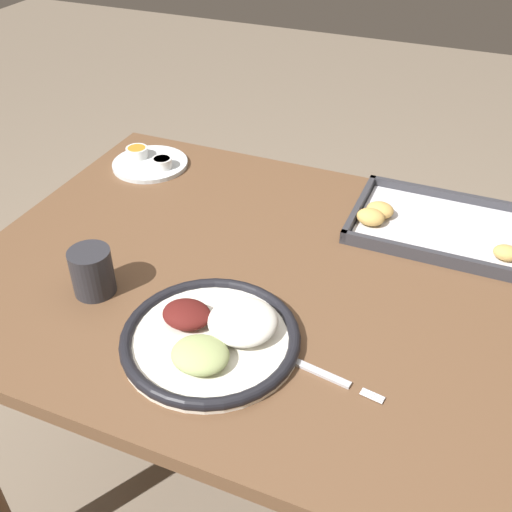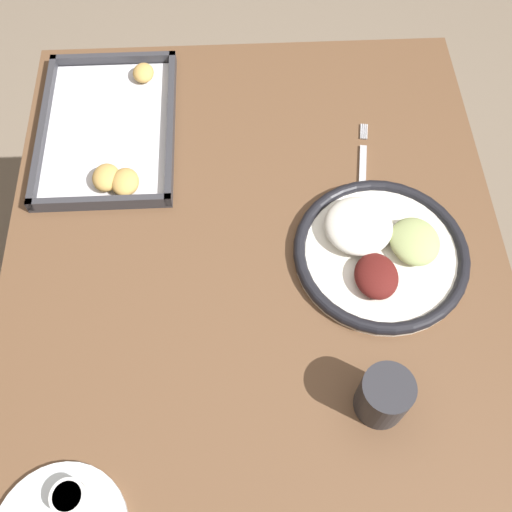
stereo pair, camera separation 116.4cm
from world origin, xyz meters
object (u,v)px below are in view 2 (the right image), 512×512
object	(u,v)px
baking_tray	(111,133)
drinking_cup	(384,396)
fork	(363,169)
dinner_plate	(380,250)

from	to	relation	value
baking_tray	drinking_cup	distance (m)	0.67
fork	drinking_cup	distance (m)	0.42
fork	drinking_cup	size ratio (longest dim) A/B	2.22
fork	drinking_cup	xyz separation A→B (m)	(-0.42, 0.03, 0.04)
dinner_plate	drinking_cup	bearing A→B (deg)	171.83
drinking_cup	dinner_plate	bearing A→B (deg)	-8.17
dinner_plate	fork	bearing A→B (deg)	0.98
fork	baking_tray	size ratio (longest dim) A/B	0.53
dinner_plate	fork	xyz separation A→B (m)	(0.17, 0.00, -0.01)
fork	baking_tray	world-z (taller)	baking_tray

